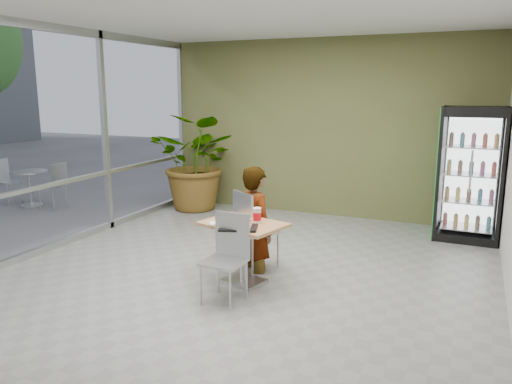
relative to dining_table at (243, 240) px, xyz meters
The scene contains 13 objects.
ground 0.57m from the dining_table, 125.89° to the left, with size 7.00×7.00×0.00m, color slate.
room_envelope 1.08m from the dining_table, 125.89° to the left, with size 6.00×7.00×3.20m, color beige, non-canonical shape.
storefront_frame 3.29m from the dining_table, behind, with size 0.10×7.00×3.20m, color #ACAEB1, non-canonical shape.
dining_table is the anchor object (origin of this frame).
chair_far 0.50m from the dining_table, 105.02° to the left, with size 0.63×0.63×1.03m.
chair_near 0.49m from the dining_table, 85.18° to the right, with size 0.45×0.46×0.97m.
seated_woman 0.52m from the dining_table, 97.48° to the left, with size 0.61×0.39×1.65m, color black.
pizza_plate 0.23m from the dining_table, behind, with size 0.34×0.28×0.03m.
soda_cup 0.34m from the dining_table, 23.50° to the left, with size 0.10×0.10×0.18m.
napkin_stack 0.39m from the dining_table, 144.36° to the right, with size 0.16×0.16×0.02m, color silver.
cafeteria_tray 0.35m from the dining_table, 77.15° to the right, with size 0.42×0.31×0.02m, color black.
beverage_fridge 3.91m from the dining_table, 51.55° to the left, with size 0.96×0.74×2.05m.
potted_plant 3.93m from the dining_table, 127.90° to the left, with size 1.67×1.44×1.85m, color #3A6C2B.
Camera 1 is at (2.53, -5.31, 2.30)m, focal length 35.00 mm.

